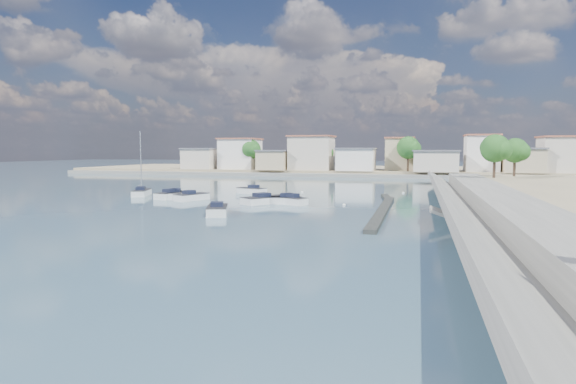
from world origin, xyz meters
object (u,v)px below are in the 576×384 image
(motorboat_e, at_px, (174,195))
(motorboat_f, at_px, (250,191))
(sailboat, at_px, (142,192))
(motorboat_d, at_px, (281,201))
(motorboat_a, at_px, (218,210))
(motorboat_g, at_px, (175,196))
(motorboat_b, at_px, (193,197))
(motorboat_c, at_px, (288,201))
(motorboat_h, at_px, (268,200))

(motorboat_e, distance_m, motorboat_f, 11.59)
(sailboat, bearing_deg, motorboat_e, -20.56)
(motorboat_d, bearing_deg, motorboat_a, -108.83)
(motorboat_g, bearing_deg, motorboat_b, -20.11)
(motorboat_f, bearing_deg, motorboat_g, -125.32)
(motorboat_e, height_order, motorboat_g, same)
(motorboat_c, xyz_separation_m, motorboat_f, (-8.90, 11.75, -0.00))
(motorboat_a, bearing_deg, motorboat_h, 79.69)
(motorboat_b, distance_m, motorboat_f, 11.25)
(motorboat_a, bearing_deg, motorboat_d, 71.17)
(motorboat_a, distance_m, motorboat_g, 16.74)
(motorboat_a, xyz_separation_m, motorboat_d, (3.46, 10.16, -0.00))
(motorboat_d, xyz_separation_m, motorboat_h, (-1.59, 0.16, 0.00))
(motorboat_f, xyz_separation_m, sailboat, (-13.29, -6.79, 0.05))
(motorboat_b, relative_size, motorboat_e, 0.89)
(motorboat_a, height_order, sailboat, sailboat)
(motorboat_d, distance_m, motorboat_h, 1.59)
(motorboat_e, height_order, sailboat, sailboat)
(motorboat_f, bearing_deg, sailboat, -152.92)
(motorboat_c, relative_size, motorboat_g, 0.92)
(motorboat_a, relative_size, motorboat_c, 1.14)
(motorboat_e, height_order, motorboat_f, same)
(motorboat_e, relative_size, motorboat_f, 1.11)
(motorboat_c, distance_m, motorboat_f, 14.74)
(sailboat, bearing_deg, motorboat_b, -21.75)
(motorboat_e, bearing_deg, motorboat_b, -23.72)
(motorboat_f, bearing_deg, motorboat_c, -52.87)
(motorboat_d, xyz_separation_m, motorboat_f, (-7.97, 11.75, 0.00))
(motorboat_h, xyz_separation_m, sailboat, (-19.67, 4.80, 0.05))
(motorboat_e, xyz_separation_m, sailboat, (-6.06, 2.27, 0.05))
(motorboat_h, height_order, sailboat, sailboat)
(motorboat_c, xyz_separation_m, motorboat_h, (-2.52, 0.16, -0.00))
(motorboat_h, bearing_deg, sailboat, 166.30)
(motorboat_c, bearing_deg, motorboat_e, 170.55)
(motorboat_a, bearing_deg, sailboat, 139.64)
(motorboat_a, xyz_separation_m, motorboat_h, (1.88, 10.32, -0.00))
(motorboat_e, relative_size, motorboat_g, 1.09)
(motorboat_c, relative_size, motorboat_d, 0.95)
(motorboat_e, bearing_deg, motorboat_h, -10.50)
(motorboat_b, relative_size, motorboat_c, 1.06)
(motorboat_h, bearing_deg, motorboat_a, -100.31)
(motorboat_d, height_order, motorboat_h, same)
(motorboat_f, bearing_deg, motorboat_a, -78.39)
(sailboat, bearing_deg, motorboat_h, -13.70)
(motorboat_e, distance_m, motorboat_g, 0.66)
(motorboat_g, distance_m, motorboat_h, 13.28)
(motorboat_b, bearing_deg, motorboat_g, 159.89)
(motorboat_f, bearing_deg, motorboat_d, -55.86)
(motorboat_h, bearing_deg, motorboat_g, 170.98)
(motorboat_b, bearing_deg, motorboat_h, -5.43)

